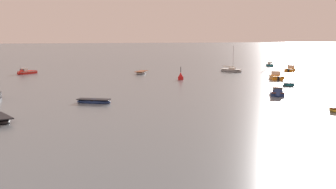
{
  "coord_description": "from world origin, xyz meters",
  "views": [
    {
      "loc": [
        9.57,
        -11.01,
        7.31
      ],
      "look_at": [
        22.7,
        35.6,
        0.79
      ],
      "focal_mm": 47.32,
      "sensor_mm": 36.0,
      "label": 1
    }
  ],
  "objects_px": {
    "motorboat_moored_0": "(278,93)",
    "rowboat_moored_6": "(336,108)",
    "motorboat_moored_1": "(25,73)",
    "channel_buoy": "(181,77)",
    "sailboat_moored_0": "(231,71)",
    "sailboat_moored_1": "(270,65)",
    "rowboat_moored_5": "(289,83)",
    "rowboat_moored_0": "(94,101)",
    "motorboat_moored_2": "(276,77)",
    "rowboat_moored_3": "(141,73)",
    "motorboat_moored_3": "(291,69)"
  },
  "relations": [
    {
      "from": "rowboat_moored_6",
      "to": "motorboat_moored_3",
      "type": "bearing_deg",
      "value": 9.61
    },
    {
      "from": "motorboat_moored_0",
      "to": "motorboat_moored_3",
      "type": "xyz_separation_m",
      "value": [
        21.67,
        32.89,
        0.03
      ]
    },
    {
      "from": "rowboat_moored_6",
      "to": "channel_buoy",
      "type": "xyz_separation_m",
      "value": [
        -6.02,
        32.27,
        0.28
      ]
    },
    {
      "from": "sailboat_moored_0",
      "to": "channel_buoy",
      "type": "xyz_separation_m",
      "value": [
        -14.57,
        -12.65,
        0.22
      ]
    },
    {
      "from": "motorboat_moored_2",
      "to": "motorboat_moored_3",
      "type": "height_order",
      "value": "motorboat_moored_2"
    },
    {
      "from": "rowboat_moored_0",
      "to": "sailboat_moored_0",
      "type": "relative_size",
      "value": 0.74
    },
    {
      "from": "motorboat_moored_2",
      "to": "rowboat_moored_5",
      "type": "relative_size",
      "value": 1.14
    },
    {
      "from": "rowboat_moored_0",
      "to": "rowboat_moored_3",
      "type": "height_order",
      "value": "rowboat_moored_3"
    },
    {
      "from": "rowboat_moored_6",
      "to": "sailboat_moored_0",
      "type": "bearing_deg",
      "value": 24.83
    },
    {
      "from": "motorboat_moored_2",
      "to": "sailboat_moored_1",
      "type": "xyz_separation_m",
      "value": [
        14.38,
        28.49,
        -0.05
      ]
    },
    {
      "from": "motorboat_moored_0",
      "to": "rowboat_moored_6",
      "type": "xyz_separation_m",
      "value": [
        0.38,
        -10.77,
        -0.08
      ]
    },
    {
      "from": "motorboat_moored_1",
      "to": "channel_buoy",
      "type": "distance_m",
      "value": 31.09
    },
    {
      "from": "rowboat_moored_3",
      "to": "motorboat_moored_0",
      "type": "bearing_deg",
      "value": 44.05
    },
    {
      "from": "sailboat_moored_0",
      "to": "sailboat_moored_1",
      "type": "relative_size",
      "value": 0.91
    },
    {
      "from": "rowboat_moored_0",
      "to": "motorboat_moored_2",
      "type": "relative_size",
      "value": 0.72
    },
    {
      "from": "rowboat_moored_0",
      "to": "channel_buoy",
      "type": "relative_size",
      "value": 1.74
    },
    {
      "from": "sailboat_moored_0",
      "to": "motorboat_moored_2",
      "type": "height_order",
      "value": "sailboat_moored_0"
    },
    {
      "from": "motorboat_moored_1",
      "to": "rowboat_moored_6",
      "type": "xyz_separation_m",
      "value": [
        31.18,
        -50.55,
        -0.08
      ]
    },
    {
      "from": "rowboat_moored_5",
      "to": "channel_buoy",
      "type": "distance_m",
      "value": 17.5
    },
    {
      "from": "rowboat_moored_0",
      "to": "motorboat_moored_1",
      "type": "distance_m",
      "value": 40.56
    },
    {
      "from": "rowboat_moored_3",
      "to": "rowboat_moored_6",
      "type": "distance_m",
      "value": 46.47
    },
    {
      "from": "rowboat_moored_0",
      "to": "motorboat_moored_1",
      "type": "xyz_separation_m",
      "value": [
        -8.59,
        39.64,
        0.09
      ]
    },
    {
      "from": "rowboat_moored_5",
      "to": "rowboat_moored_0",
      "type": "bearing_deg",
      "value": -42.22
    },
    {
      "from": "motorboat_moored_3",
      "to": "rowboat_moored_6",
      "type": "xyz_separation_m",
      "value": [
        -21.29,
        -43.67,
        -0.11
      ]
    },
    {
      "from": "motorboat_moored_3",
      "to": "motorboat_moored_1",
      "type": "bearing_deg",
      "value": 122.72
    },
    {
      "from": "sailboat_moored_0",
      "to": "motorboat_moored_3",
      "type": "relative_size",
      "value": 1.11
    },
    {
      "from": "motorboat_moored_0",
      "to": "sailboat_moored_1",
      "type": "relative_size",
      "value": 0.77
    },
    {
      "from": "sailboat_moored_0",
      "to": "sailboat_moored_1",
      "type": "bearing_deg",
      "value": 95.03
    },
    {
      "from": "motorboat_moored_2",
      "to": "channel_buoy",
      "type": "relative_size",
      "value": 2.43
    },
    {
      "from": "rowboat_moored_0",
      "to": "motorboat_moored_3",
      "type": "relative_size",
      "value": 0.82
    },
    {
      "from": "motorboat_moored_0",
      "to": "motorboat_moored_2",
      "type": "relative_size",
      "value": 0.83
    },
    {
      "from": "rowboat_moored_6",
      "to": "sailboat_moored_1",
      "type": "bearing_deg",
      "value": 12.85
    },
    {
      "from": "sailboat_moored_0",
      "to": "rowboat_moored_3",
      "type": "distance_m",
      "value": 18.32
    },
    {
      "from": "motorboat_moored_1",
      "to": "motorboat_moored_3",
      "type": "height_order",
      "value": "motorboat_moored_3"
    },
    {
      "from": "motorboat_moored_0",
      "to": "rowboat_moored_5",
      "type": "relative_size",
      "value": 0.94
    },
    {
      "from": "motorboat_moored_2",
      "to": "rowboat_moored_5",
      "type": "height_order",
      "value": "motorboat_moored_2"
    },
    {
      "from": "motorboat_moored_3",
      "to": "rowboat_moored_5",
      "type": "bearing_deg",
      "value": -171.5
    },
    {
      "from": "rowboat_moored_3",
      "to": "sailboat_moored_1",
      "type": "bearing_deg",
      "value": 139.18
    },
    {
      "from": "sailboat_moored_1",
      "to": "rowboat_moored_5",
      "type": "relative_size",
      "value": 1.21
    },
    {
      "from": "motorboat_moored_1",
      "to": "rowboat_moored_5",
      "type": "height_order",
      "value": "motorboat_moored_1"
    },
    {
      "from": "motorboat_moored_1",
      "to": "motorboat_moored_2",
      "type": "bearing_deg",
      "value": 105.17
    },
    {
      "from": "rowboat_moored_5",
      "to": "sailboat_moored_1",
      "type": "bearing_deg",
      "value": -175.27
    },
    {
      "from": "rowboat_moored_3",
      "to": "sailboat_moored_0",
      "type": "bearing_deg",
      "value": 117.29
    },
    {
      "from": "rowboat_moored_3",
      "to": "rowboat_moored_5",
      "type": "height_order",
      "value": "rowboat_moored_5"
    },
    {
      "from": "rowboat_moored_0",
      "to": "rowboat_moored_3",
      "type": "distance_m",
      "value": 36.83
    },
    {
      "from": "motorboat_moored_3",
      "to": "rowboat_moored_6",
      "type": "bearing_deg",
      "value": -165.8
    },
    {
      "from": "motorboat_moored_0",
      "to": "motorboat_moored_1",
      "type": "height_order",
      "value": "motorboat_moored_0"
    },
    {
      "from": "sailboat_moored_0",
      "to": "sailboat_moored_1",
      "type": "xyz_separation_m",
      "value": [
        15.79,
        13.11,
        0.02
      ]
    },
    {
      "from": "sailboat_moored_0",
      "to": "motorboat_moored_2",
      "type": "bearing_deg",
      "value": -29.44
    },
    {
      "from": "motorboat_moored_1",
      "to": "rowboat_moored_6",
      "type": "bearing_deg",
      "value": 73.89
    }
  ]
}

